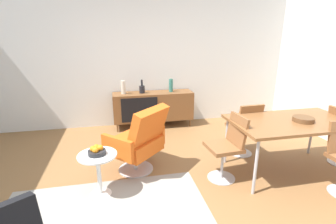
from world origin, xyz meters
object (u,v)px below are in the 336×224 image
(sideboard, at_px, (153,106))
(wooden_bowl_on_table, at_px, (303,119))
(side_table_round, at_px, (99,170))
(fruit_bowl, at_px, (97,151))
(lounge_chair_red, at_px, (139,140))
(dining_chair_near_window, at_px, (228,145))
(vase_sculptural_dark, at_px, (142,89))
(vase_cobalt, at_px, (171,85))
(dining_chair_back_left, at_px, (245,127))
(dining_table, at_px, (292,123))
(vase_ceramic_small, at_px, (123,87))

(sideboard, distance_m, wooden_bowl_on_table, 2.76)
(side_table_round, relative_size, fruit_bowl, 2.60)
(wooden_bowl_on_table, bearing_deg, fruit_bowl, 178.88)
(lounge_chair_red, distance_m, side_table_round, 0.68)
(wooden_bowl_on_table, height_order, dining_chair_near_window, dining_chair_near_window)
(vase_sculptural_dark, height_order, side_table_round, vase_sculptural_dark)
(fruit_bowl, bearing_deg, lounge_chair_red, 40.06)
(vase_cobalt, distance_m, dining_chair_near_window, 2.18)
(fruit_bowl, bearing_deg, dining_chair_back_left, 15.01)
(lounge_chair_red, relative_size, side_table_round, 1.82)
(vase_cobalt, bearing_deg, dining_chair_back_left, -62.82)
(dining_chair_back_left, bearing_deg, vase_cobalt, 117.18)
(side_table_round, bearing_deg, wooden_bowl_on_table, -1.08)
(lounge_chair_red, xyz_separation_m, fruit_bowl, (-0.51, -0.43, 0.10))
(sideboard, height_order, lounge_chair_red, lounge_chair_red)
(sideboard, bearing_deg, dining_chair_near_window, -73.30)
(dining_chair_back_left, bearing_deg, dining_chair_near_window, -134.36)
(dining_chair_back_left, distance_m, dining_chair_near_window, 0.78)
(dining_chair_back_left, relative_size, fruit_bowl, 4.28)
(vase_cobalt, bearing_deg, wooden_bowl_on_table, -60.21)
(dining_table, bearing_deg, wooden_bowl_on_table, -32.86)
(dining_table, xyz_separation_m, dining_chair_near_window, (-0.89, 0.00, -0.23))
(sideboard, relative_size, dining_chair_back_left, 1.87)
(vase_cobalt, relative_size, wooden_bowl_on_table, 1.01)
(sideboard, distance_m, dining_table, 2.63)
(dining_table, relative_size, dining_chair_back_left, 1.87)
(sideboard, height_order, fruit_bowl, sideboard)
(vase_ceramic_small, xyz_separation_m, dining_chair_back_left, (1.76, -1.57, -0.38))
(sideboard, bearing_deg, dining_chair_back_left, -53.10)
(vase_ceramic_small, relative_size, dining_chair_back_left, 0.30)
(vase_cobalt, bearing_deg, sideboard, -179.71)
(sideboard, relative_size, dining_table, 1.00)
(dining_chair_back_left, xyz_separation_m, side_table_round, (-2.15, -0.58, -0.15))
(vase_ceramic_small, relative_size, dining_chair_near_window, 0.30)
(sideboard, relative_size, vase_ceramic_small, 6.22)
(vase_cobalt, xyz_separation_m, dining_chair_near_window, (0.27, -2.13, -0.38))
(vase_sculptural_dark, height_order, dining_chair_near_window, vase_sculptural_dark)
(dining_table, relative_size, wooden_bowl_on_table, 6.15)
(vase_sculptural_dark, distance_m, vase_ceramic_small, 0.37)
(vase_cobalt, relative_size, vase_ceramic_small, 1.02)
(sideboard, bearing_deg, fruit_bowl, -114.26)
(sideboard, relative_size, side_table_round, 3.08)
(wooden_bowl_on_table, height_order, lounge_chair_red, lounge_chair_red)
(vase_ceramic_small, relative_size, fruit_bowl, 1.29)
(vase_sculptural_dark, bearing_deg, sideboard, -0.50)
(dining_table, height_order, wooden_bowl_on_table, wooden_bowl_on_table)
(dining_chair_back_left, bearing_deg, vase_ceramic_small, 138.19)
(vase_sculptural_dark, xyz_separation_m, dining_chair_back_left, (1.40, -1.57, -0.33))
(dining_chair_near_window, height_order, lounge_chair_red, lounge_chair_red)
(wooden_bowl_on_table, relative_size, dining_chair_near_window, 0.30)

